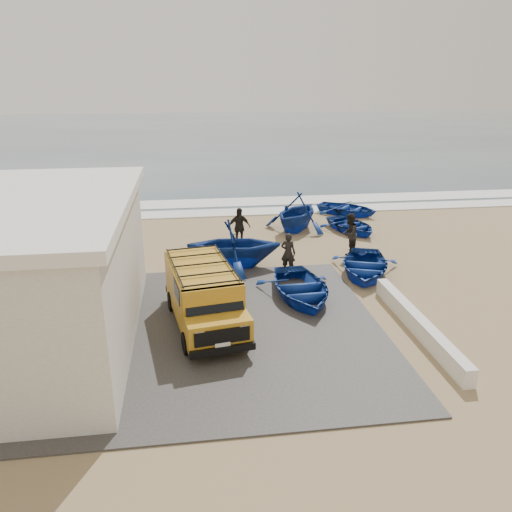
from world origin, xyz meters
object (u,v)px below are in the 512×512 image
boat_near_right (364,265)px  boat_far_left (297,212)px  fisherman_middle (349,234)px  boat_mid_left (234,244)px  van (204,293)px  fisherman_front (288,253)px  boat_mid_right (351,225)px  boat_far_right (347,208)px  parapet (418,324)px  fisherman_back (239,227)px  boat_near_left (301,288)px

boat_near_right → boat_far_left: 6.54m
fisherman_middle → boat_mid_left: bearing=-44.1°
boat_mid_left → van: bearing=169.4°
boat_far_left → fisherman_front: size_ratio=2.21×
boat_near_right → boat_mid_right: (1.32, 5.67, -0.05)m
fisherman_front → fisherman_middle: fisherman_middle is taller
boat_near_right → boat_far_right: boat_near_right is taller
boat_mid_right → fisherman_middle: 3.44m
van → fisherman_middle: van is taller
parapet → boat_far_right: 13.91m
boat_near_right → fisherman_middle: (0.15, 2.48, 0.52)m
boat_mid_right → boat_mid_left: bearing=-165.7°
fisherman_front → parapet: bearing=146.1°
boat_near_right → fisherman_back: 6.15m
van → boat_far_left: 10.97m
van → parapet: bearing=-21.9°
boat_near_right → boat_mid_left: bearing=-177.3°
boat_near_left → boat_far_left: boat_far_left is taller
boat_mid_right → fisherman_middle: (-1.17, -3.19, 0.58)m
boat_near_left → boat_near_right: boat_near_left is taller
fisherman_middle → van: bearing=-12.7°
van → fisherman_front: size_ratio=2.95×
parapet → boat_far_right: (2.15, 13.74, 0.08)m
boat_far_left → fisherman_middle: boat_far_left is taller
boat_mid_right → boat_far_right: size_ratio=0.95×
boat_near_left → boat_mid_left: (-2.02, 3.39, 0.60)m
boat_far_left → boat_far_right: (3.51, 2.58, -0.60)m
boat_far_left → fisherman_middle: (1.50, -3.89, -0.05)m
boat_near_right → fisherman_middle: size_ratio=2.06×
boat_near_left → van: bearing=-158.9°
boat_far_left → boat_mid_right: bearing=21.8°
boat_near_right → fisherman_back: (-4.51, 4.15, 0.52)m
van → fisherman_front: bearing=39.8°
boat_mid_left → boat_mid_right: size_ratio=1.16×
boat_near_left → boat_mid_right: boat_near_left is taller
van → fisherman_back: size_ratio=2.67×
parapet → fisherman_front: fisherman_front is taller
parapet → boat_near_left: 4.18m
boat_far_right → fisherman_back: (-6.66, -4.81, 0.55)m
fisherman_front → fisherman_back: size_ratio=0.90×
boat_far_left → fisherman_back: size_ratio=2.00×
parapet → boat_far_left: 11.27m
parapet → boat_far_right: boat_far_right is taller
boat_mid_right → boat_near_right: bearing=-122.0°
boat_near_right → fisherman_front: bearing=-172.6°
parapet → fisherman_front: size_ratio=3.65×
van → fisherman_back: van is taller
boat_mid_right → boat_far_right: 3.39m
boat_far_right → fisherman_middle: (-2.01, -6.47, 0.56)m
parapet → van: van is taller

